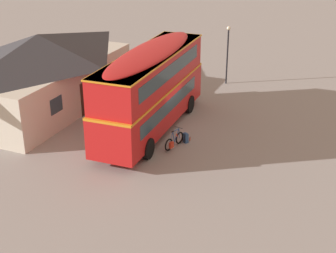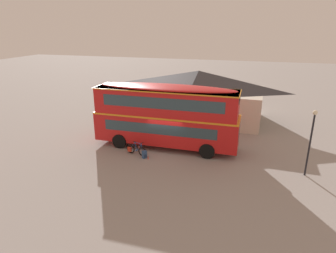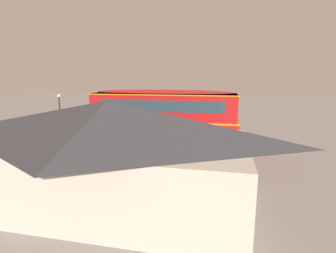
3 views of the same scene
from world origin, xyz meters
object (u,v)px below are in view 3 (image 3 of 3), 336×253
at_px(backpack_on_ground, 180,142).
at_px(street_lamp, 60,112).
at_px(water_bottle_red_squeeze, 176,144).
at_px(touring_bicycle, 189,143).
at_px(double_decker_bus, 163,119).

bearing_deg(backpack_on_ground, street_lamp, 2.64).
bearing_deg(backpack_on_ground, water_bottle_red_squeeze, -25.07).
distance_m(touring_bicycle, water_bottle_red_squeeze, 1.29).
bearing_deg(double_decker_bus, street_lamp, -11.15).
xyz_separation_m(backpack_on_ground, water_bottle_red_squeeze, (0.32, -0.15, -0.20)).
height_order(backpack_on_ground, water_bottle_red_squeeze, backpack_on_ground).
bearing_deg(water_bottle_red_squeeze, double_decker_bus, 77.40).
height_order(water_bottle_red_squeeze, street_lamp, street_lamp).
distance_m(double_decker_bus, street_lamp, 9.77).
height_order(touring_bicycle, street_lamp, street_lamp).
distance_m(touring_bicycle, street_lamp, 11.52).
bearing_deg(double_decker_bus, touring_bicycle, -130.51).
relative_size(double_decker_bus, water_bottle_red_squeeze, 50.19).
relative_size(double_decker_bus, backpack_on_ground, 18.39).
xyz_separation_m(double_decker_bus, street_lamp, (9.59, -1.89, -0.01)).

